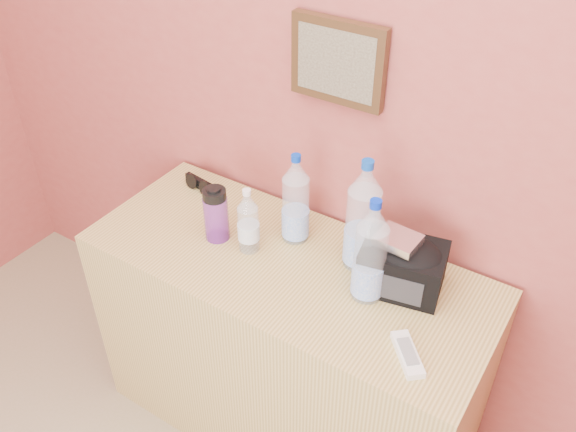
# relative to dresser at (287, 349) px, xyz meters

# --- Properties ---
(picture_frame) EXTENTS (0.30, 0.03, 0.25)m
(picture_frame) POSITION_rel_dresser_xyz_m (0.00, 0.27, 0.99)
(picture_frame) COLOR #382311
(picture_frame) RESTS_ON room_shell
(dresser) EXTENTS (1.33, 0.55, 0.83)m
(dresser) POSITION_rel_dresser_xyz_m (0.00, 0.00, 0.00)
(dresser) COLOR tan
(dresser) RESTS_ON ground
(pet_large_b) EXTENTS (0.09, 0.09, 0.32)m
(pet_large_b) POSITION_rel_dresser_xyz_m (-0.05, 0.12, 0.56)
(pet_large_b) COLOR white
(pet_large_b) RESTS_ON dresser
(pet_large_c) EXTENTS (0.10, 0.10, 0.38)m
(pet_large_c) POSITION_rel_dresser_xyz_m (0.19, 0.12, 0.58)
(pet_large_c) COLOR white
(pet_large_c) RESTS_ON dresser
(pet_large_d) EXTENTS (0.09, 0.09, 0.34)m
(pet_large_d) POSITION_rel_dresser_xyz_m (0.27, 0.01, 0.57)
(pet_large_d) COLOR white
(pet_large_d) RESTS_ON dresser
(pet_small) EXTENTS (0.07, 0.07, 0.23)m
(pet_small) POSITION_rel_dresser_xyz_m (-0.14, -0.01, 0.52)
(pet_small) COLOR silver
(pet_small) RESTS_ON dresser
(nalgene_bottle) EXTENTS (0.08, 0.08, 0.20)m
(nalgene_bottle) POSITION_rel_dresser_xyz_m (-0.26, -0.02, 0.51)
(nalgene_bottle) COLOR #6F249A
(nalgene_bottle) RESTS_ON dresser
(sunglasses) EXTENTS (0.16, 0.08, 0.04)m
(sunglasses) POSITION_rel_dresser_xyz_m (-0.48, 0.17, 0.43)
(sunglasses) COLOR black
(sunglasses) RESTS_ON dresser
(ac_remote) EXTENTS (0.14, 0.15, 0.02)m
(ac_remote) POSITION_rel_dresser_xyz_m (0.47, -0.14, 0.42)
(ac_remote) COLOR white
(ac_remote) RESTS_ON dresser
(toiletry_bag) EXTENTS (0.27, 0.22, 0.16)m
(toiletry_bag) POSITION_rel_dresser_xyz_m (0.34, 0.10, 0.50)
(toiletry_bag) COLOR black
(toiletry_bag) RESTS_ON dresser
(foil_packet) EXTENTS (0.13, 0.11, 0.02)m
(foil_packet) POSITION_rel_dresser_xyz_m (0.32, 0.09, 0.59)
(foil_packet) COLOR silver
(foil_packet) RESTS_ON toiletry_bag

